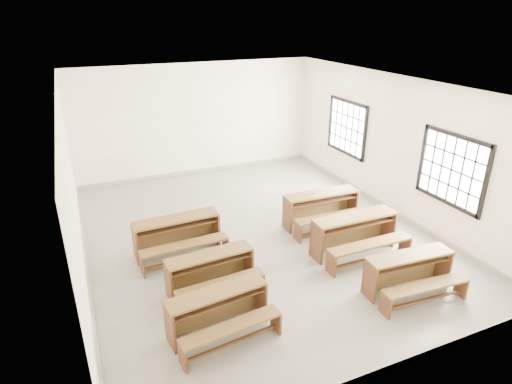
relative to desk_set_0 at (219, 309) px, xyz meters
name	(u,v)px	position (x,y,z in m)	size (l,w,h in m)	color
room	(260,139)	(1.82, 2.59, 1.74)	(8.50, 8.50, 3.20)	gray
desk_set_0	(219,309)	(0.00, 0.00, 0.00)	(1.61, 0.96, 0.69)	brown
desk_set_1	(211,270)	(0.22, 1.06, 0.00)	(1.57, 0.89, 0.68)	brown
desk_set_2	(178,233)	(-0.01, 2.49, 0.04)	(1.73, 0.95, 0.76)	brown
desk_set_3	(410,271)	(3.33, -0.34, 0.00)	(1.61, 0.91, 0.70)	brown
desk_set_4	(356,232)	(3.24, 1.11, 0.06)	(1.76, 0.92, 0.79)	brown
desk_set_5	(322,207)	(3.27, 2.41, 0.05)	(1.74, 0.95, 0.77)	brown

